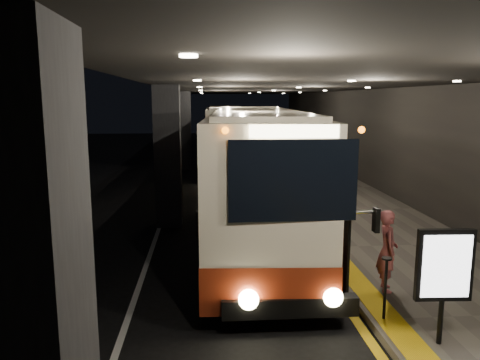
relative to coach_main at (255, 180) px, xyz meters
name	(u,v)px	position (x,y,z in m)	size (l,w,h in m)	color
ground	(221,268)	(-1.04, -2.27, -1.72)	(90.00, 90.00, 0.00)	black
lane_line_white	(163,217)	(-2.84, 2.73, -1.72)	(0.12, 50.00, 0.01)	silver
kerb_stripe_yellow	(283,215)	(1.31, 2.73, -1.72)	(0.18, 50.00, 0.01)	gold
sidewalk	(351,212)	(3.71, 2.73, -1.65)	(4.50, 50.00, 0.15)	#514C44
tactile_strip	(298,210)	(1.81, 2.73, -1.57)	(0.50, 50.00, 0.01)	gold
terminal_wall	(418,128)	(5.96, 2.73, 1.28)	(0.10, 50.00, 6.00)	black
support_columns	(168,157)	(-2.54, 1.73, 0.48)	(0.80, 24.80, 4.40)	black
canopy	(290,80)	(1.46, 2.73, 2.88)	(9.00, 50.00, 0.40)	black
coach_main	(255,180)	(0.00, 0.00, 0.00)	(3.05, 11.61, 3.59)	beige
coach_second	(226,139)	(-0.12, 14.50, -0.07)	(2.46, 10.98, 3.44)	beige
passenger_boarding	(387,251)	(2.23, -4.17, -0.74)	(0.60, 0.40, 1.66)	#A34C4E
info_sign	(445,268)	(2.26, -6.31, -0.31)	(0.89, 0.16, 1.87)	black
stanchion_post	(385,289)	(1.71, -5.43, -1.01)	(0.05, 0.05, 1.12)	black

